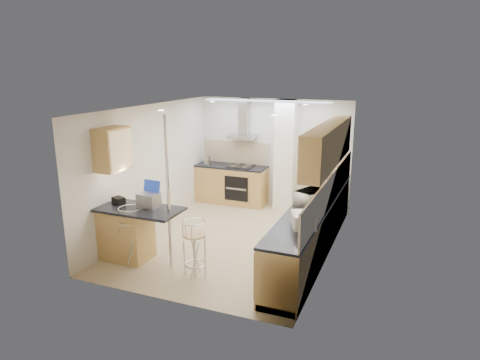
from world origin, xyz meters
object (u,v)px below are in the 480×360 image
at_px(bread_bin, 303,220).
at_px(bar_stool_near, 132,236).
at_px(microwave, 311,199).
at_px(laptop, 149,200).
at_px(bar_stool_end, 194,249).

bearing_deg(bread_bin, bar_stool_near, 164.34).
xyz_separation_m(microwave, laptop, (-2.50, -1.06, -0.01)).
height_order(laptop, bread_bin, laptop).
bearing_deg(bar_stool_end, bread_bin, -58.01).
distance_m(bar_stool_end, bread_bin, 1.75).
bearing_deg(bar_stool_near, bread_bin, 21.61).
distance_m(bar_stool_near, bread_bin, 2.87).
distance_m(microwave, bar_stool_end, 2.11).
bearing_deg(laptop, microwave, 27.00).
bearing_deg(bar_stool_near, laptop, 68.31).
xyz_separation_m(laptop, bar_stool_end, (0.99, -0.29, -0.59)).
bearing_deg(bar_stool_end, laptop, 92.30).
bearing_deg(microwave, laptop, 136.95).
xyz_separation_m(microwave, bar_stool_end, (-1.51, -1.35, -0.60)).
height_order(laptop, bar_stool_end, laptop).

